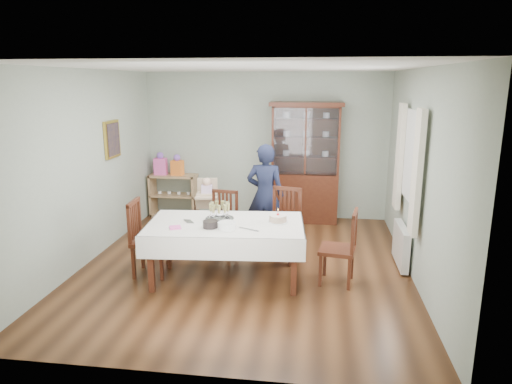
% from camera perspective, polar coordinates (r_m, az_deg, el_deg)
% --- Properties ---
extents(floor, '(5.00, 5.00, 0.00)m').
position_cam_1_polar(floor, '(6.52, -1.34, -9.16)').
color(floor, '#593319').
rests_on(floor, ground).
extents(room_shell, '(5.00, 5.00, 5.00)m').
position_cam_1_polar(room_shell, '(6.59, -0.70, 6.47)').
color(room_shell, '#9EAA99').
rests_on(room_shell, floor).
extents(dining_table, '(2.09, 1.31, 0.76)m').
position_cam_1_polar(dining_table, '(6.00, -3.78, -7.30)').
color(dining_table, '#482112').
rests_on(dining_table, floor).
extents(china_cabinet, '(1.30, 0.48, 2.18)m').
position_cam_1_polar(china_cabinet, '(8.31, 6.18, 3.86)').
color(china_cabinet, '#482112').
rests_on(china_cabinet, floor).
extents(sideboard, '(0.90, 0.38, 0.80)m').
position_cam_1_polar(sideboard, '(8.90, -10.23, -0.38)').
color(sideboard, tan).
rests_on(sideboard, floor).
extents(picture_frame, '(0.04, 0.48, 0.58)m').
position_cam_1_polar(picture_frame, '(7.49, -17.54, 6.30)').
color(picture_frame, gold).
rests_on(picture_frame, room_shell).
extents(window, '(0.04, 1.02, 1.22)m').
position_cam_1_polar(window, '(6.44, 19.00, 4.17)').
color(window, white).
rests_on(window, room_shell).
extents(curtain_left, '(0.07, 0.30, 1.55)m').
position_cam_1_polar(curtain_left, '(5.84, 19.49, 2.23)').
color(curtain_left, silver).
rests_on(curtain_left, room_shell).
extents(curtain_right, '(0.07, 0.30, 1.55)m').
position_cam_1_polar(curtain_right, '(7.04, 17.51, 4.22)').
color(curtain_right, silver).
rests_on(curtain_right, room_shell).
extents(radiator, '(0.10, 0.80, 0.55)m').
position_cam_1_polar(radiator, '(6.73, 17.67, -6.35)').
color(radiator, white).
rests_on(radiator, floor).
extents(chair_far_left, '(0.48, 0.48, 0.94)m').
position_cam_1_polar(chair_far_left, '(6.87, -4.32, -5.48)').
color(chair_far_left, '#482112').
rests_on(chair_far_left, floor).
extents(chair_far_right, '(0.56, 0.56, 1.02)m').
position_cam_1_polar(chair_far_right, '(6.71, 3.33, -5.72)').
color(chair_far_right, '#482112').
rests_on(chair_far_right, floor).
extents(chair_end_left, '(0.48, 0.48, 1.01)m').
position_cam_1_polar(chair_end_left, '(6.31, -13.12, -7.38)').
color(chair_end_left, '#482112').
rests_on(chair_end_left, floor).
extents(chair_end_right, '(0.50, 0.50, 0.97)m').
position_cam_1_polar(chair_end_right, '(5.99, 10.26, -8.55)').
color(chair_end_right, '#482112').
rests_on(chair_end_right, floor).
extents(woman, '(0.62, 0.43, 1.61)m').
position_cam_1_polar(woman, '(7.08, 1.17, -0.40)').
color(woman, black).
rests_on(woman, floor).
extents(high_chair, '(0.51, 0.51, 1.01)m').
position_cam_1_polar(high_chair, '(7.59, -6.07, -2.74)').
color(high_chair, black).
rests_on(high_chair, floor).
extents(champagne_tray, '(0.38, 0.38, 0.23)m').
position_cam_1_polar(champagne_tray, '(6.00, -4.59, -2.79)').
color(champagne_tray, silver).
rests_on(champagne_tray, dining_table).
extents(birthday_cake, '(0.26, 0.26, 0.18)m').
position_cam_1_polar(birthday_cake, '(5.89, 2.76, -3.36)').
color(birthday_cake, white).
rests_on(birthday_cake, dining_table).
extents(plate_stack_dark, '(0.24, 0.24, 0.09)m').
position_cam_1_polar(plate_stack_dark, '(5.70, -5.73, -4.02)').
color(plate_stack_dark, black).
rests_on(plate_stack_dark, dining_table).
extents(plate_stack_white, '(0.22, 0.22, 0.09)m').
position_cam_1_polar(plate_stack_white, '(5.62, -3.65, -4.22)').
color(plate_stack_white, white).
rests_on(plate_stack_white, dining_table).
extents(napkin_stack, '(0.18, 0.18, 0.02)m').
position_cam_1_polar(napkin_stack, '(5.75, -10.07, -4.38)').
color(napkin_stack, '#EB56AD').
rests_on(napkin_stack, dining_table).
extents(cutlery, '(0.19, 0.21, 0.01)m').
position_cam_1_polar(cutlery, '(5.98, -8.78, -3.64)').
color(cutlery, silver).
rests_on(cutlery, dining_table).
extents(cake_knife, '(0.28, 0.15, 0.01)m').
position_cam_1_polar(cake_knife, '(5.60, -0.91, -4.68)').
color(cake_knife, silver).
rests_on(cake_knife, dining_table).
extents(gift_bag_pink, '(0.24, 0.15, 0.43)m').
position_cam_1_polar(gift_bag_pink, '(8.84, -11.85, 3.36)').
color(gift_bag_pink, '#EB56AD').
rests_on(gift_bag_pink, sideboard).
extents(gift_bag_orange, '(0.24, 0.19, 0.40)m').
position_cam_1_polar(gift_bag_orange, '(8.73, -9.81, 3.24)').
color(gift_bag_orange, orange).
rests_on(gift_bag_orange, sideboard).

